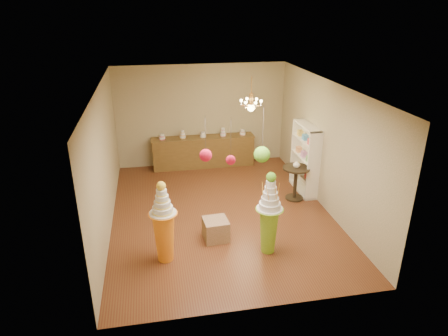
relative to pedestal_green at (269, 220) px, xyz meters
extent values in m
plane|color=#572D17|center=(-0.64, 1.71, -0.71)|extent=(6.50, 6.50, 0.00)
plane|color=silver|center=(-0.64, 1.71, 2.29)|extent=(6.50, 6.50, 0.00)
cube|color=tan|center=(-0.64, 4.96, 0.79)|extent=(5.00, 0.04, 3.00)
cube|color=tan|center=(-0.64, -1.54, 0.79)|extent=(5.00, 0.04, 3.00)
cube|color=tan|center=(-3.14, 1.71, 0.79)|extent=(0.04, 6.50, 3.00)
cube|color=tan|center=(1.86, 1.71, 0.79)|extent=(0.04, 6.50, 3.00)
cone|color=#7EB528|center=(0.00, 0.00, -0.24)|extent=(0.44, 0.44, 0.94)
cylinder|color=silver|center=(0.00, 0.00, 0.25)|extent=(0.59, 0.59, 0.03)
cylinder|color=silver|center=(0.00, 0.00, 0.32)|extent=(0.48, 0.48, 0.11)
cylinder|color=silver|center=(0.00, 0.00, 0.43)|extent=(0.39, 0.39, 0.11)
cylinder|color=silver|center=(0.00, 0.00, 0.55)|extent=(0.32, 0.32, 0.11)
cylinder|color=silver|center=(0.00, 0.00, 0.66)|extent=(0.26, 0.26, 0.11)
cylinder|color=silver|center=(0.00, 0.00, 0.77)|extent=(0.22, 0.22, 0.11)
sphere|color=#569F21|center=(0.00, 0.00, 0.91)|extent=(0.19, 0.19, 0.19)
cone|color=orange|center=(-2.02, 0.10, -0.21)|extent=(0.51, 0.51, 1.00)
cylinder|color=silver|center=(-2.02, 0.10, 0.31)|extent=(0.61, 0.61, 0.03)
cylinder|color=silver|center=(-2.02, 0.10, 0.38)|extent=(0.46, 0.46, 0.12)
cylinder|color=silver|center=(-2.02, 0.10, 0.50)|extent=(0.37, 0.37, 0.12)
cylinder|color=silver|center=(-2.02, 0.10, 0.61)|extent=(0.30, 0.30, 0.12)
cylinder|color=silver|center=(-2.02, 0.10, 0.73)|extent=(0.24, 0.24, 0.12)
sphere|color=gold|center=(-2.02, 0.10, 0.86)|extent=(0.17, 0.17, 0.17)
cube|color=#8E6C4D|center=(-0.95, 0.62, -0.48)|extent=(0.53, 0.53, 0.45)
cube|color=brown|center=(-0.64, 4.68, -0.26)|extent=(3.00, 0.50, 0.90)
cube|color=brown|center=(-0.64, 4.68, 0.20)|extent=(3.04, 0.54, 0.03)
cylinder|color=silver|center=(-1.84, 4.68, 0.29)|extent=(0.18, 0.18, 0.16)
cylinder|color=silver|center=(-1.24, 4.68, 0.33)|extent=(0.18, 0.18, 0.24)
cylinder|color=silver|center=(-0.64, 4.68, 0.29)|extent=(0.18, 0.18, 0.16)
cylinder|color=silver|center=(-0.04, 4.68, 0.33)|extent=(0.18, 0.18, 0.24)
cylinder|color=silver|center=(0.56, 4.68, 0.29)|extent=(0.18, 0.18, 0.16)
cube|color=white|center=(1.84, 2.51, 0.19)|extent=(0.04, 1.20, 1.80)
cube|color=white|center=(1.68, 2.51, -0.21)|extent=(0.30, 1.14, 0.03)
cube|color=white|center=(1.68, 2.51, 0.24)|extent=(0.30, 1.14, 0.03)
cube|color=white|center=(1.68, 2.51, 0.69)|extent=(0.30, 1.14, 0.03)
cylinder|color=black|center=(1.31, 2.09, -0.68)|extent=(0.59, 0.59, 0.04)
cylinder|color=black|center=(1.31, 2.09, -0.29)|extent=(0.12, 0.12, 0.84)
cylinder|color=black|center=(1.31, 2.09, 0.13)|extent=(0.88, 0.88, 0.04)
imported|color=white|center=(1.31, 2.09, 0.24)|extent=(0.21, 0.21, 0.18)
cylinder|color=#463C32|center=(-1.29, -0.52, 1.96)|extent=(0.01, 0.01, 0.67)
sphere|color=red|center=(-1.29, -0.52, 1.62)|extent=(0.20, 0.20, 0.20)
cylinder|color=#463C32|center=(-0.20, -0.02, 1.84)|extent=(0.01, 0.01, 0.91)
sphere|color=#569F21|center=(-0.20, -0.02, 1.38)|extent=(0.29, 0.29, 0.29)
cylinder|color=#463C32|center=(-0.92, -0.72, 1.94)|extent=(0.01, 0.01, 0.70)
sphere|color=red|center=(-0.92, -0.72, 1.59)|extent=(0.15, 0.15, 0.15)
cylinder|color=#E3A350|center=(0.28, 2.69, 2.04)|extent=(0.02, 0.02, 0.50)
cylinder|color=#E3A350|center=(0.28, 2.69, 1.74)|extent=(0.10, 0.10, 0.30)
sphere|color=#F9DA89|center=(0.28, 2.69, 1.54)|extent=(0.18, 0.18, 0.18)
camera|label=1|loc=(-2.10, -6.46, 3.90)|focal=32.00mm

